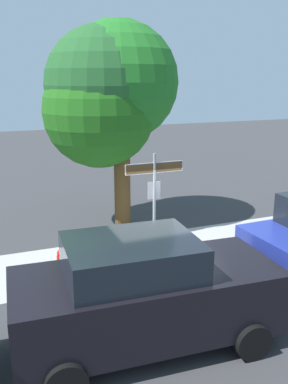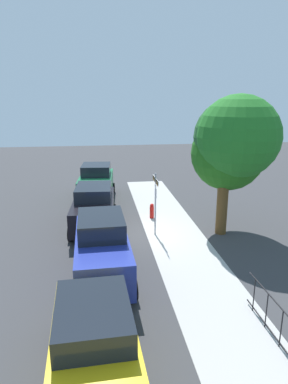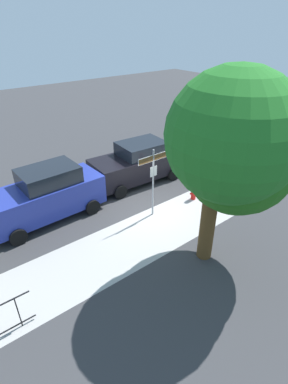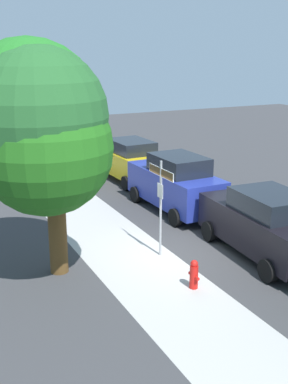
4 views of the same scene
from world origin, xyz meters
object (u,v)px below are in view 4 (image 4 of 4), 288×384
(shade_tree, at_px, (38,124))
(car_yellow, at_px, (129,160))
(street_sign, at_px, (161,191))
(car_black, at_px, (265,224))
(car_blue, at_px, (175,183))
(fire_hydrant, at_px, (194,274))

(shade_tree, bearing_deg, car_yellow, -36.59)
(street_sign, xyz_separation_m, car_black, (-1.35, -2.76, -1.01))
(street_sign, bearing_deg, car_black, -116.08)
(car_black, bearing_deg, shade_tree, 81.63)
(car_black, bearing_deg, car_yellow, 3.81)
(car_blue, bearing_deg, shade_tree, 119.16)
(street_sign, relative_size, car_blue, 0.63)
(street_sign, height_order, car_yellow, street_sign)
(shade_tree, bearing_deg, street_sign, -89.18)
(shade_tree, distance_m, fire_hydrant, 5.45)
(car_black, xyz_separation_m, car_blue, (4.80, 0.31, 0.07))
(shade_tree, height_order, car_yellow, shade_tree)
(shade_tree, height_order, fire_hydrant, shade_tree)
(car_black, bearing_deg, fire_hydrant, 110.07)
(street_sign, bearing_deg, shade_tree, 90.82)
(street_sign, bearing_deg, car_yellow, -18.10)
(car_blue, xyz_separation_m, fire_hydrant, (-5.68, 2.65, -0.68))
(street_sign, distance_m, shade_tree, 4.08)
(street_sign, height_order, fire_hydrant, street_sign)
(car_black, xyz_separation_m, car_yellow, (9.60, 0.06, -0.04))
(car_yellow, bearing_deg, fire_hydrant, 162.39)
(street_sign, xyz_separation_m, car_yellow, (8.25, -2.70, -1.05))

